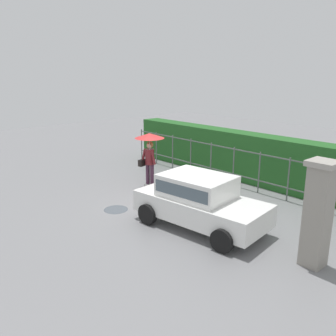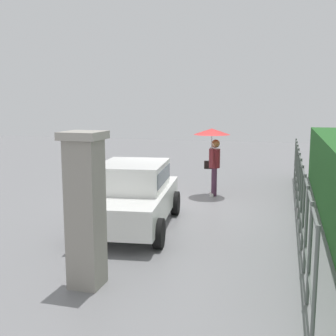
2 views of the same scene
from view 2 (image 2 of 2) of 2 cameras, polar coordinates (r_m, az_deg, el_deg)
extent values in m
plane|color=slate|center=(11.24, 1.47, -5.70)|extent=(40.00, 40.00, 0.00)
cube|color=white|center=(9.59, -4.96, -4.74)|extent=(3.88, 2.09, 0.60)
cube|color=white|center=(9.61, -4.80, -1.05)|extent=(2.07, 1.67, 0.60)
cube|color=#4C5B66|center=(9.61, -4.80, -0.93)|extent=(1.92, 1.67, 0.33)
cylinder|color=black|center=(8.33, -1.25, -8.86)|extent=(0.62, 0.25, 0.60)
cylinder|color=black|center=(8.75, -12.27, -8.16)|extent=(0.62, 0.25, 0.60)
cylinder|color=black|center=(10.70, 1.01, -4.79)|extent=(0.62, 0.25, 0.60)
cylinder|color=black|center=(11.04, -7.69, -4.44)|extent=(0.62, 0.25, 0.60)
cube|color=red|center=(11.24, -0.04, -1.87)|extent=(0.08, 0.21, 0.16)
cube|color=red|center=(11.45, -5.50, -1.71)|extent=(0.08, 0.21, 0.16)
cylinder|color=#47283D|center=(12.83, 6.33, -1.93)|extent=(0.15, 0.15, 0.86)
cylinder|color=#47283D|center=(13.03, 6.25, -1.76)|extent=(0.15, 0.15, 0.86)
cube|color=white|center=(12.91, 6.04, -3.63)|extent=(0.26, 0.10, 0.08)
cube|color=white|center=(13.10, 5.96, -3.44)|extent=(0.26, 0.10, 0.08)
cylinder|color=maroon|center=(12.81, 6.35, 1.32)|extent=(0.34, 0.34, 0.58)
sphere|color=#DBAD89|center=(12.76, 6.38, 3.23)|extent=(0.22, 0.22, 0.22)
sphere|color=olive|center=(12.77, 6.52, 3.32)|extent=(0.25, 0.25, 0.25)
cylinder|color=maroon|center=(12.59, 6.08, 1.32)|extent=(0.24, 0.14, 0.56)
cylinder|color=maroon|center=(13.02, 5.91, 1.58)|extent=(0.24, 0.14, 0.56)
cylinder|color=#B2B2B7|center=(12.68, 5.96, 2.82)|extent=(0.02, 0.02, 0.77)
cone|color=red|center=(12.64, 5.99, 4.97)|extent=(1.09, 1.09, 0.18)
cube|color=black|center=(13.09, 5.70, 0.43)|extent=(0.24, 0.37, 0.24)
cube|color=gray|center=(6.57, -11.15, -6.21)|extent=(0.48, 0.48, 2.30)
cube|color=#9E998E|center=(6.36, -11.48, 4.37)|extent=(0.60, 0.60, 0.12)
cylinder|color=#59605B|center=(16.37, 16.93, 1.24)|extent=(0.05, 0.05, 1.50)
cylinder|color=#59605B|center=(15.24, 17.01, 0.68)|extent=(0.05, 0.05, 1.50)
cylinder|color=#59605B|center=(14.10, 17.11, 0.04)|extent=(0.05, 0.05, 1.50)
cylinder|color=#59605B|center=(12.97, 17.22, -0.72)|extent=(0.05, 0.05, 1.50)
cylinder|color=#59605B|center=(11.84, 17.35, -1.63)|extent=(0.05, 0.05, 1.50)
cylinder|color=#59605B|center=(10.72, 17.51, -2.73)|extent=(0.05, 0.05, 1.50)
cylinder|color=#59605B|center=(9.60, 17.70, -4.08)|extent=(0.05, 0.05, 1.50)
cylinder|color=#59605B|center=(8.49, 17.95, -5.79)|extent=(0.05, 0.05, 1.50)
cylinder|color=#59605B|center=(7.38, 18.28, -8.02)|extent=(0.05, 0.05, 1.50)
cylinder|color=#59605B|center=(6.30, 18.72, -11.01)|extent=(0.05, 0.05, 1.50)
cylinder|color=#59605B|center=(5.23, 19.36, -15.24)|extent=(0.05, 0.05, 1.50)
cube|color=#59605B|center=(10.61, 17.68, 0.82)|extent=(11.46, 0.03, 0.04)
cube|color=#59605B|center=(10.78, 17.43, -4.29)|extent=(11.46, 0.03, 0.04)
cylinder|color=#4C545B|center=(12.51, -5.21, -4.20)|extent=(0.76, 0.76, 0.00)
camera|label=1|loc=(10.43, -61.75, 11.68)|focal=37.66mm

